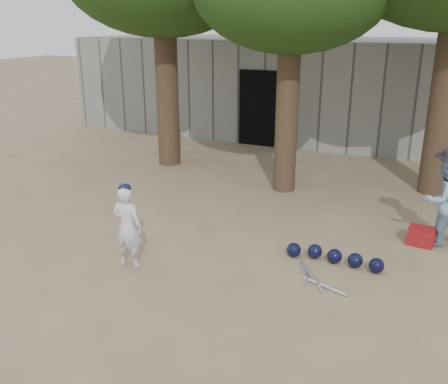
% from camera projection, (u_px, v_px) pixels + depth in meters
% --- Properties ---
extents(ground, '(70.00, 70.00, 0.00)m').
position_uv_depth(ground, '(162.00, 264.00, 7.74)').
color(ground, '#937C5E').
rests_on(ground, ground).
extents(boy_player, '(0.50, 0.35, 1.28)m').
position_uv_depth(boy_player, '(127.00, 227.00, 7.48)').
color(boy_player, silver).
rests_on(boy_player, ground).
extents(spectator_blue, '(0.95, 0.93, 1.54)m').
position_uv_depth(spectator_blue, '(443.00, 200.00, 8.21)').
color(spectator_blue, '#7EA0C3').
rests_on(spectator_blue, ground).
extents(red_bag, '(0.45, 0.36, 0.30)m').
position_uv_depth(red_bag, '(421.00, 236.00, 8.35)').
color(red_bag, maroon).
rests_on(red_bag, ground).
extents(back_building, '(16.00, 5.24, 3.00)m').
position_uv_depth(back_building, '(327.00, 87.00, 16.12)').
color(back_building, gray).
rests_on(back_building, ground).
extents(helmet_row, '(1.51, 0.32, 0.23)m').
position_uv_depth(helmet_row, '(334.00, 257.00, 7.72)').
color(helmet_row, black).
rests_on(helmet_row, ground).
extents(bat_pile, '(0.88, 0.77, 0.06)m').
position_uv_depth(bat_pile, '(315.00, 280.00, 7.21)').
color(bat_pile, silver).
rests_on(bat_pile, ground).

